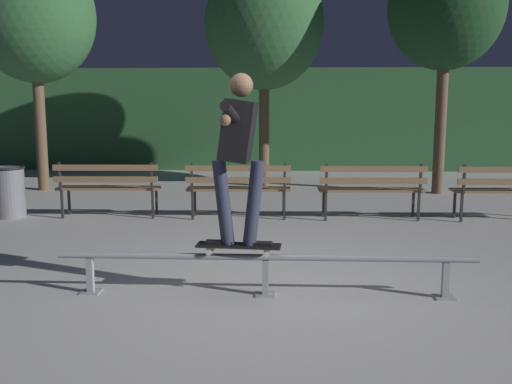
% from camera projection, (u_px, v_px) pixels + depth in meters
% --- Properties ---
extents(ground_plane, '(90.00, 90.00, 0.00)m').
position_uv_depth(ground_plane, '(265.00, 294.00, 5.39)').
color(ground_plane, '#ADAAA8').
extents(hedge_backdrop, '(24.00, 1.20, 2.68)m').
position_uv_depth(hedge_backdrop, '(277.00, 119.00, 15.55)').
color(hedge_backdrop, '#2D5B33').
rests_on(hedge_backdrop, ground).
extents(grind_rail, '(3.89, 0.18, 0.39)m').
position_uv_depth(grind_rail, '(265.00, 264.00, 5.31)').
color(grind_rail, gray).
rests_on(grind_rail, ground).
extents(skateboard, '(0.79, 0.26, 0.09)m').
position_uv_depth(skateboard, '(239.00, 246.00, 5.29)').
color(skateboard, black).
rests_on(skateboard, grind_rail).
extents(skateboarder, '(0.63, 1.41, 1.56)m').
position_uv_depth(skateboarder, '(239.00, 145.00, 5.15)').
color(skateboarder, black).
rests_on(skateboarder, skateboard).
extents(park_bench_leftmost, '(1.61, 0.46, 0.88)m').
position_uv_depth(park_bench_leftmost, '(108.00, 184.00, 8.90)').
color(park_bench_leftmost, '#282623').
rests_on(park_bench_leftmost, ground).
extents(park_bench_left_center, '(1.61, 0.46, 0.88)m').
position_uv_depth(park_bench_left_center, '(238.00, 184.00, 8.81)').
color(park_bench_left_center, '#282623').
rests_on(park_bench_left_center, ground).
extents(park_bench_right_center, '(1.61, 0.46, 0.88)m').
position_uv_depth(park_bench_right_center, '(372.00, 185.00, 8.71)').
color(park_bench_right_center, '#282623').
rests_on(park_bench_right_center, ground).
extents(park_bench_rightmost, '(1.61, 0.46, 0.88)m').
position_uv_depth(park_bench_rightmost, '(508.00, 186.00, 8.62)').
color(park_bench_rightmost, '#282623').
rests_on(park_bench_rightmost, ground).
extents(tree_far_right, '(2.19, 2.19, 4.79)m').
position_uv_depth(tree_far_right, '(446.00, 7.00, 10.86)').
color(tree_far_right, brown).
rests_on(tree_far_right, ground).
extents(tree_far_left, '(2.39, 2.39, 4.79)m').
position_uv_depth(tree_far_left, '(34.00, 17.00, 11.32)').
color(tree_far_left, brown).
rests_on(tree_far_left, ground).
extents(tree_behind_benches, '(2.48, 2.48, 4.77)m').
position_uv_depth(tree_behind_benches, '(264.00, 24.00, 11.92)').
color(tree_behind_benches, brown).
rests_on(tree_behind_benches, ground).
extents(trash_can, '(0.52, 0.52, 0.80)m').
position_uv_depth(trash_can, '(9.00, 191.00, 8.95)').
color(trash_can, slate).
rests_on(trash_can, ground).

